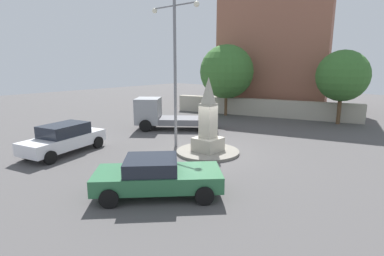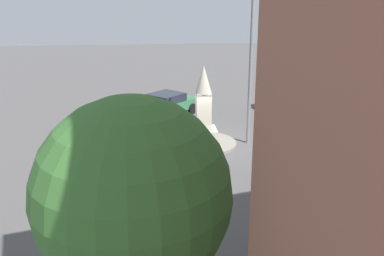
{
  "view_description": "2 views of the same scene",
  "coord_description": "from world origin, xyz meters",
  "views": [
    {
      "loc": [
        -9.2,
        12.06,
        4.63
      ],
      "look_at": [
        0.39,
        0.82,
        1.43
      ],
      "focal_mm": 28.15,
      "sensor_mm": 36.0,
      "label": 1
    },
    {
      "loc": [
        -2.59,
        -20.37,
        7.47
      ],
      "look_at": [
        -0.62,
        -0.63,
        1.09
      ],
      "focal_mm": 41.38,
      "sensor_mm": 36.0,
      "label": 2
    }
  ],
  "objects": [
    {
      "name": "car_white_parked_left",
      "position": [
        5.71,
        4.85,
        0.8
      ],
      "size": [
        2.72,
        4.67,
        1.54
      ],
      "color": "silver",
      "rests_on": "ground"
    },
    {
      "name": "tree_mid_cluster",
      "position": [
        -2.96,
        -12.68,
        3.68
      ],
      "size": [
        3.84,
        3.84,
        5.61
      ],
      "color": "brown",
      "rests_on": "ground"
    },
    {
      "name": "ground_plane",
      "position": [
        0.0,
        0.0,
        0.0
      ],
      "size": [
        80.0,
        80.0,
        0.0
      ],
      "primitive_type": "plane",
      "color": "#4F4C4C"
    },
    {
      "name": "truck_grey_waiting",
      "position": [
        5.96,
        -2.68,
        1.01
      ],
      "size": [
        5.72,
        4.99,
        2.21
      ],
      "color": "gray",
      "rests_on": "ground"
    },
    {
      "name": "traffic_island",
      "position": [
        0.0,
        0.0,
        0.07
      ],
      "size": [
        3.29,
        3.29,
        0.14
      ],
      "primitive_type": "cylinder",
      "color": "gray",
      "rests_on": "ground"
    },
    {
      "name": "streetlamp",
      "position": [
        2.24,
        0.06,
        4.85
      ],
      "size": [
        3.28,
        0.28,
        8.11
      ],
      "color": "slate",
      "rests_on": "ground"
    },
    {
      "name": "car_green_far_side",
      "position": [
        -1.7,
        5.21,
        0.71
      ],
      "size": [
        4.47,
        4.44,
        1.37
      ],
      "color": "#2D6B42",
      "rests_on": "ground"
    },
    {
      "name": "monument",
      "position": [
        0.0,
        0.0,
        1.68
      ],
      "size": [
        1.28,
        1.28,
        3.8
      ],
      "color": "#B2AA99",
      "rests_on": "traffic_island"
    }
  ]
}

